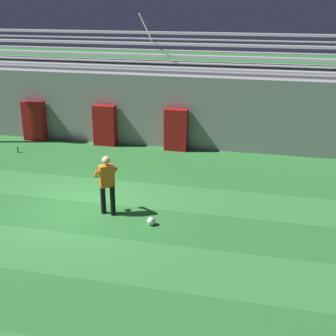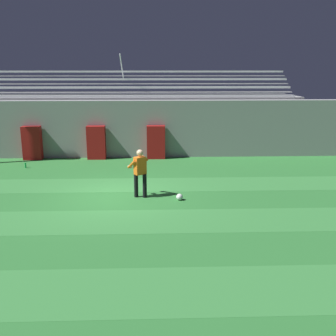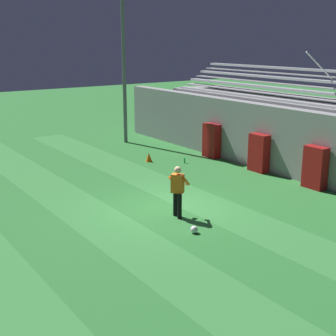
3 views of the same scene
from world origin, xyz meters
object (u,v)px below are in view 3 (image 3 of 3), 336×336
(padding_pillar_gate_left, at_px, (259,153))
(floodlight_pole, at_px, (123,33))
(goalkeeper, at_px, (178,188))
(soccer_ball, at_px, (194,230))
(water_bottle, at_px, (185,160))
(padding_pillar_far_left, at_px, (212,141))
(traffic_cone, at_px, (149,157))
(padding_pillar_gate_right, at_px, (315,167))

(padding_pillar_gate_left, height_order, floodlight_pole, floodlight_pole)
(goalkeeper, xyz_separation_m, soccer_ball, (1.33, -0.38, -0.84))
(goalkeeper, relative_size, water_bottle, 6.96)
(padding_pillar_far_left, height_order, soccer_ball, padding_pillar_far_left)
(traffic_cone, height_order, water_bottle, traffic_cone)
(padding_pillar_gate_left, xyz_separation_m, padding_pillar_gate_right, (2.90, 0.00, 0.00))
(padding_pillar_gate_right, height_order, water_bottle, padding_pillar_gate_right)
(padding_pillar_gate_left, distance_m, goalkeeper, 6.46)
(goalkeeper, bearing_deg, padding_pillar_gate_left, 111.07)
(padding_pillar_far_left, relative_size, traffic_cone, 3.86)
(padding_pillar_far_left, distance_m, water_bottle, 1.88)
(goalkeeper, bearing_deg, traffic_cone, 154.25)
(padding_pillar_gate_right, height_order, goalkeeper, goalkeeper)
(padding_pillar_gate_left, bearing_deg, water_bottle, -149.36)
(padding_pillar_gate_left, bearing_deg, goalkeeper, -68.93)
(goalkeeper, distance_m, water_bottle, 6.83)
(padding_pillar_gate_right, height_order, floodlight_pole, floodlight_pole)
(floodlight_pole, bearing_deg, water_bottle, -1.14)
(soccer_ball, xyz_separation_m, water_bottle, (-6.58, 4.67, 0.01))
(water_bottle, bearing_deg, padding_pillar_gate_right, 16.58)
(padding_pillar_gate_right, xyz_separation_m, soccer_ball, (0.75, -6.41, -0.70))
(padding_pillar_gate_right, height_order, padding_pillar_far_left, same)
(padding_pillar_far_left, distance_m, traffic_cone, 3.15)
(padding_pillar_gate_right, relative_size, goalkeeper, 0.97)
(padding_pillar_gate_right, relative_size, padding_pillar_far_left, 1.00)
(padding_pillar_gate_right, bearing_deg, goalkeeper, -95.51)
(padding_pillar_gate_right, xyz_separation_m, goalkeeper, (-0.58, -6.02, 0.14))
(goalkeeper, bearing_deg, soccer_ball, -16.01)
(padding_pillar_gate_right, height_order, soccer_ball, padding_pillar_gate_right)
(padding_pillar_far_left, height_order, floodlight_pole, floodlight_pole)
(floodlight_pole, bearing_deg, padding_pillar_far_left, 16.97)
(floodlight_pole, xyz_separation_m, soccer_ball, (12.08, -4.78, -5.69))
(padding_pillar_gate_left, bearing_deg, soccer_ball, -60.33)
(traffic_cone, relative_size, water_bottle, 1.75)
(water_bottle, bearing_deg, padding_pillar_far_left, 95.27)
(padding_pillar_gate_left, height_order, water_bottle, padding_pillar_gate_left)
(goalkeeper, bearing_deg, water_bottle, 140.79)
(goalkeeper, relative_size, soccer_ball, 7.59)
(padding_pillar_gate_right, xyz_separation_m, water_bottle, (-5.84, -1.74, -0.69))
(soccer_ball, xyz_separation_m, traffic_cone, (-7.76, 3.48, 0.10))
(padding_pillar_gate_right, bearing_deg, padding_pillar_gate_left, 180.00)
(padding_pillar_gate_left, distance_m, floodlight_pole, 9.93)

